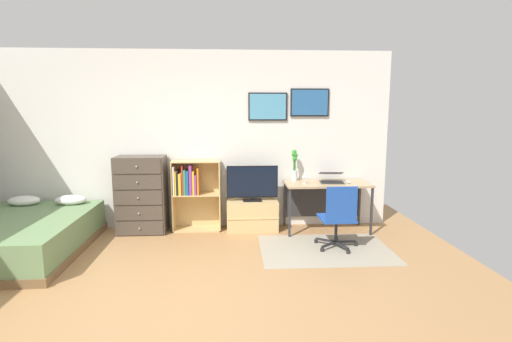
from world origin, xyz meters
The scene contains 14 objects.
ground_plane centered at (0.00, 0.00, 0.00)m, with size 7.20×7.20×0.00m, color #A87A4C.
wall_back_with_posters centered at (0.02, 2.43, 1.36)m, with size 6.12×0.09×2.70m.
area_rug centered at (1.84, 1.26, 0.00)m, with size 1.70×1.20×0.01m, color #9E937F.
bed centered at (-2.04, 1.35, 0.23)m, with size 1.52×2.07×0.59m.
dresser centered at (-0.72, 2.15, 0.57)m, with size 0.71×0.46×1.15m.
bookshelf centered at (0.02, 2.22, 0.63)m, with size 0.72×0.30×1.07m.
tv_stand centered at (0.92, 2.17, 0.23)m, with size 0.77×0.41×0.46m.
television centered at (0.92, 2.15, 0.72)m, with size 0.77×0.16×0.54m.
desk centered at (2.04, 2.15, 0.61)m, with size 1.26×0.61×0.74m.
office_chair centered at (2.00, 1.26, 0.46)m, with size 0.56×0.58×0.86m.
laptop centered at (2.12, 2.12, 0.80)m, with size 0.38×0.41×0.15m.
computer_mouse centered at (2.35, 2.02, 0.76)m, with size 0.06×0.10×0.03m, color silver.
bamboo_vase centered at (1.57, 2.26, 0.98)m, with size 0.09×0.10×0.48m.
wine_glass centered at (1.69, 1.99, 0.87)m, with size 0.07×0.07×0.18m.
Camera 1 is at (0.65, -3.50, 1.81)m, focal length 26.96 mm.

